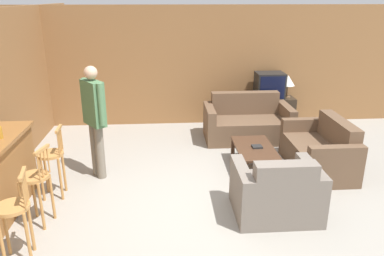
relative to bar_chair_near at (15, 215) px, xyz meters
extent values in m
plane|color=gray|center=(2.19, 0.92, -0.57)|extent=(24.00, 24.00, 0.00)
cube|color=olive|center=(2.19, 4.64, 0.73)|extent=(9.40, 0.08, 2.60)
cube|color=olive|center=(-0.94, 2.28, 0.73)|extent=(0.08, 8.72, 2.60)
cylinder|color=#B77F42|center=(-0.01, 0.00, 0.09)|extent=(0.43, 0.43, 0.04)
cylinder|color=#B77F42|center=(-0.17, 0.10, -0.25)|extent=(0.04, 0.04, 0.64)
cylinder|color=#B77F42|center=(-0.11, -0.15, -0.25)|extent=(0.04, 0.04, 0.64)
cylinder|color=#B77F42|center=(0.08, 0.15, -0.25)|extent=(0.04, 0.04, 0.64)
cylinder|color=#B77F42|center=(0.14, -0.10, -0.25)|extent=(0.04, 0.04, 0.64)
cylinder|color=#B77F42|center=(0.12, 0.14, 0.28)|extent=(0.02, 0.02, 0.33)
cylinder|color=#B77F42|center=(0.13, 0.06, 0.28)|extent=(0.02, 0.02, 0.33)
cylinder|color=#B77F42|center=(0.15, -0.01, 0.28)|extent=(0.02, 0.02, 0.33)
cylinder|color=#B77F42|center=(0.16, -0.08, 0.28)|extent=(0.02, 0.02, 0.33)
cube|color=#B77F42|center=(0.14, 0.03, 0.46)|extent=(0.10, 0.31, 0.04)
cylinder|color=#B77F42|center=(-0.01, 0.70, 0.09)|extent=(0.44, 0.44, 0.04)
cylinder|color=#B77F42|center=(-0.11, 0.86, -0.25)|extent=(0.04, 0.04, 0.64)
cylinder|color=#B77F42|center=(-0.17, 0.61, -0.25)|extent=(0.04, 0.04, 0.64)
cylinder|color=#B77F42|center=(0.14, 0.80, -0.25)|extent=(0.04, 0.04, 0.64)
cylinder|color=#B77F42|center=(0.08, 0.55, -0.25)|extent=(0.04, 0.04, 0.64)
cylinder|color=#B77F42|center=(0.16, 0.77, 0.28)|extent=(0.02, 0.02, 0.33)
cylinder|color=#B77F42|center=(0.15, 0.70, 0.28)|extent=(0.02, 0.02, 0.33)
cylinder|color=#B77F42|center=(0.13, 0.63, 0.28)|extent=(0.02, 0.02, 0.33)
cylinder|color=#B77F42|center=(0.11, 0.56, 0.28)|extent=(0.02, 0.02, 0.33)
cube|color=#B77F42|center=(0.14, 0.67, 0.46)|extent=(0.11, 0.31, 0.04)
cylinder|color=#B77F42|center=(-0.01, 1.41, 0.09)|extent=(0.39, 0.39, 0.04)
cylinder|color=#B77F42|center=(-0.15, 1.53, -0.25)|extent=(0.04, 0.04, 0.64)
cylinder|color=#B77F42|center=(-0.13, 1.27, -0.25)|extent=(0.04, 0.04, 0.64)
cylinder|color=#B77F42|center=(0.11, 1.54, -0.25)|extent=(0.04, 0.04, 0.64)
cylinder|color=#B77F42|center=(0.12, 1.29, -0.25)|extent=(0.04, 0.04, 0.64)
cylinder|color=#B77F42|center=(0.13, 1.52, 0.28)|extent=(0.02, 0.02, 0.33)
cylinder|color=#B77F42|center=(0.14, 1.45, 0.28)|extent=(0.02, 0.02, 0.33)
cylinder|color=#B77F42|center=(0.14, 1.38, 0.28)|extent=(0.02, 0.02, 0.33)
cylinder|color=#B77F42|center=(0.15, 1.31, 0.28)|extent=(0.02, 0.02, 0.33)
cube|color=#B77F42|center=(0.14, 1.42, 0.46)|extent=(0.05, 0.31, 0.04)
cube|color=brown|center=(3.26, 3.47, -0.34)|extent=(1.39, 0.92, 0.45)
cube|color=brown|center=(3.26, 3.82, 0.11)|extent=(1.39, 0.22, 0.45)
cube|color=brown|center=(2.49, 3.47, -0.22)|extent=(0.16, 0.92, 0.70)
cube|color=brown|center=(4.04, 3.47, -0.22)|extent=(0.16, 0.92, 0.70)
cube|color=#70665B|center=(3.05, 0.72, -0.34)|extent=(0.76, 0.88, 0.45)
cube|color=#70665B|center=(3.05, 0.40, 0.10)|extent=(0.76, 0.22, 0.43)
cube|color=#70665B|center=(3.51, 0.72, -0.22)|extent=(0.16, 0.88, 0.69)
cube|color=#70665B|center=(2.59, 0.72, -0.22)|extent=(0.16, 0.88, 0.69)
cube|color=brown|center=(4.13, 2.02, -0.34)|extent=(0.85, 1.17, 0.45)
cube|color=brown|center=(4.45, 2.02, 0.09)|extent=(0.22, 1.17, 0.42)
cube|color=brown|center=(4.13, 2.68, -0.23)|extent=(0.85, 0.16, 0.68)
cube|color=brown|center=(4.13, 1.35, -0.23)|extent=(0.85, 0.16, 0.68)
cube|color=#472D1E|center=(3.09, 2.10, -0.19)|extent=(0.62, 1.10, 0.04)
cube|color=#472D1E|center=(2.81, 1.59, -0.39)|extent=(0.06, 0.06, 0.36)
cube|color=#472D1E|center=(3.36, 1.59, -0.39)|extent=(0.06, 0.06, 0.36)
cube|color=#472D1E|center=(2.81, 2.61, -0.39)|extent=(0.06, 0.06, 0.36)
cube|color=#472D1E|center=(3.36, 2.61, -0.39)|extent=(0.06, 0.06, 0.36)
cube|color=#2D2319|center=(3.89, 4.28, -0.24)|extent=(1.14, 0.44, 0.65)
cube|color=black|center=(3.89, 4.28, 0.36)|extent=(0.60, 0.48, 0.56)
cube|color=black|center=(3.89, 4.04, 0.36)|extent=(0.53, 0.01, 0.49)
cylinder|color=#B27A23|center=(-0.51, 1.11, 0.53)|extent=(0.07, 0.07, 0.15)
cube|color=black|center=(3.12, 2.08, -0.16)|extent=(0.17, 0.15, 0.03)
cylinder|color=brown|center=(4.29, 4.28, 0.09)|extent=(0.16, 0.16, 0.02)
cylinder|color=brown|center=(4.29, 4.28, 0.23)|extent=(0.03, 0.03, 0.25)
cone|color=silver|center=(4.29, 4.28, 0.47)|extent=(0.29, 0.29, 0.22)
cylinder|color=#756B5B|center=(0.57, 1.95, -0.13)|extent=(0.14, 0.14, 0.88)
cylinder|color=#756B5B|center=(0.48, 2.08, -0.13)|extent=(0.14, 0.14, 0.88)
cube|color=#4C754C|center=(0.53, 2.01, 0.66)|extent=(0.41, 0.47, 0.69)
cylinder|color=#4C754C|center=(0.68, 1.82, 0.69)|extent=(0.09, 0.09, 0.64)
cylinder|color=#4C754C|center=(0.38, 2.21, 0.69)|extent=(0.09, 0.09, 0.64)
sphere|color=tan|center=(0.53, 2.01, 1.13)|extent=(0.20, 0.20, 0.20)
camera|label=1|loc=(1.64, -3.56, 2.19)|focal=35.00mm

